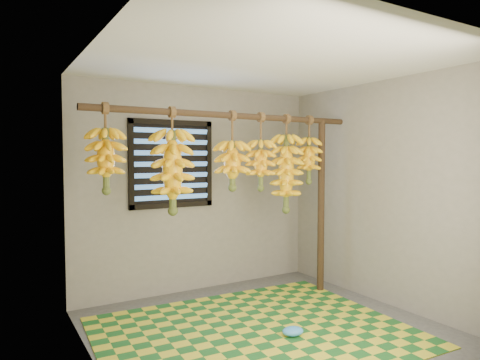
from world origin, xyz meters
TOP-DOWN VIEW (x-y plane):
  - floor at (0.00, 0.00)m, footprint 3.00×3.00m
  - ceiling at (0.00, 0.00)m, footprint 3.00×3.00m
  - wall_back at (0.00, 1.50)m, footprint 3.00×0.01m
  - wall_left at (-1.50, 0.00)m, footprint 0.01×3.00m
  - wall_right at (1.50, 0.00)m, footprint 0.01×3.00m
  - window at (-0.35, 1.48)m, footprint 1.00×0.04m
  - hanging_pole at (0.00, 0.70)m, footprint 3.00×0.06m
  - support_post at (1.20, 0.70)m, footprint 0.08×0.08m
  - woven_mat at (-0.13, 0.07)m, footprint 2.81×2.30m
  - plastic_bag at (0.10, -0.18)m, footprint 0.22×0.19m
  - banana_bunch_a at (-1.27, 0.70)m, footprint 0.31×0.31m
  - banana_bunch_b at (-0.66, 0.70)m, footprint 0.37×0.37m
  - banana_bunch_c at (-0.00, 0.70)m, footprint 0.34×0.34m
  - banana_bunch_d at (0.35, 0.70)m, footprint 0.31×0.31m
  - banana_bunch_e at (0.69, 0.70)m, footprint 0.34×0.34m
  - banana_bunch_f at (1.01, 0.70)m, footprint 0.28×0.28m

SIDE VIEW (x-z plane):
  - floor at x=0.00m, z-range -0.01..0.00m
  - woven_mat at x=-0.13m, z-range 0.00..0.01m
  - plastic_bag at x=0.10m, z-range 0.01..0.09m
  - support_post at x=1.20m, z-range 0.00..2.00m
  - wall_back at x=0.00m, z-range 0.00..2.40m
  - wall_left at x=-1.50m, z-range 0.00..2.40m
  - wall_right at x=1.50m, z-range 0.00..2.40m
  - banana_bunch_e at x=0.69m, z-range 0.86..1.94m
  - banana_bunch_b at x=-0.66m, z-range 0.94..1.94m
  - banana_bunch_c at x=0.00m, z-range 1.09..1.90m
  - banana_bunch_d at x=0.35m, z-range 1.08..1.91m
  - window at x=-0.35m, z-range 1.00..2.00m
  - banana_bunch_f at x=1.01m, z-range 1.16..1.93m
  - banana_bunch_a at x=-1.27m, z-range 1.15..1.94m
  - hanging_pole at x=0.00m, z-range 1.97..2.03m
  - ceiling at x=0.00m, z-range 2.40..2.41m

